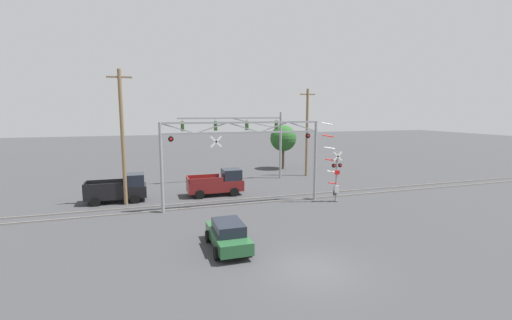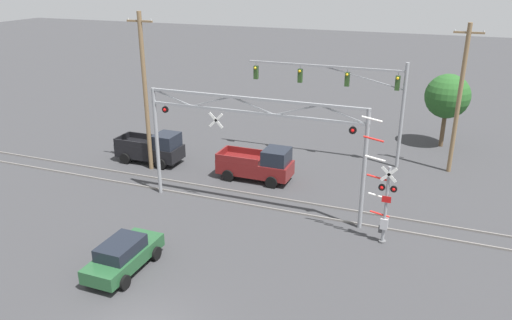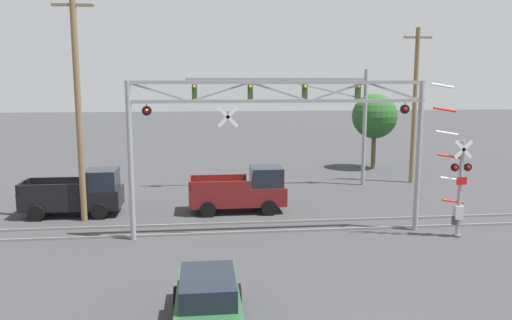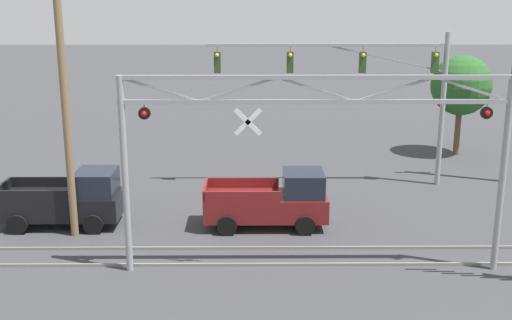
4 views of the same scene
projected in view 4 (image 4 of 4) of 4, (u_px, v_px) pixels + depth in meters
name	position (u px, v px, depth m)	size (l,w,h in m)	color
rail_track_near	(311.00, 264.00, 21.57)	(80.00, 0.08, 0.10)	gray
rail_track_far	(308.00, 248.00, 22.96)	(80.00, 0.08, 0.10)	gray
crossing_gantry	(315.00, 135.00, 20.12)	(12.31, 0.27, 6.47)	gray
traffic_signal_span	(378.00, 79.00, 29.28)	(11.01, 0.39, 7.16)	gray
pickup_truck_lead	(273.00, 201.00, 24.94)	(4.76, 2.14, 2.22)	maroon
pickup_truck_following	(68.00, 200.00, 25.06)	(4.62, 2.14, 2.22)	black
utility_pole_left	(64.00, 96.00, 22.91)	(1.80, 0.28, 10.35)	brown
background_tree_beyond_span	(461.00, 86.00, 35.08)	(3.30, 3.30, 5.57)	brown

